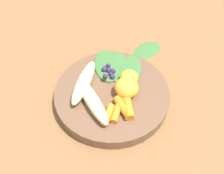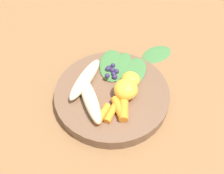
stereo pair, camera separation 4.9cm
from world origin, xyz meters
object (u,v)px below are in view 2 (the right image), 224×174
Objects in this scene: bowl at (112,94)px; orange_segment_near at (130,80)px; kale_leaf_stray at (157,54)px; banana_peeled_left at (90,98)px; banana_peeled_right at (85,79)px.

orange_segment_near is at bearing 57.35° from bowl.
banana_peeled_left is at bearing -168.15° from kale_leaf_stray.
bowl is 0.05m from orange_segment_near.
orange_segment_near is at bearing -157.08° from kale_leaf_stray.
banana_peeled_right is at bearing -146.62° from orange_segment_near.
banana_peeled_right reaches higher than kale_leaf_stray.
kale_leaf_stray is at bearing 118.09° from banana_peeled_left.
banana_peeled_left is at bearing -114.37° from orange_segment_near.
bowl is at bearing 95.05° from banana_peeled_right.
banana_peeled_left is 1.39× the size of kale_leaf_stray.
banana_peeled_left is 3.13× the size of orange_segment_near.
banana_peeled_right is (-0.06, -0.02, 0.03)m from bowl.
kale_leaf_stray is (0.01, 0.20, -0.01)m from bowl.
kale_leaf_stray is at bearing 149.39° from banana_peeled_right.
bowl is at bearing -164.89° from kale_leaf_stray.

